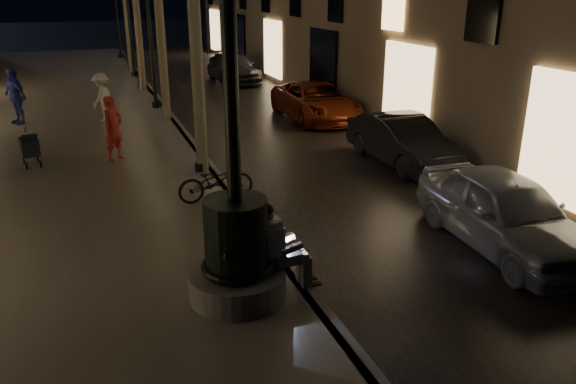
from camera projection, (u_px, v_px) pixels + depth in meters
name	position (u px, v px, depth m)	size (l,w,h in m)	color
ground	(169.00, 118.00, 20.01)	(120.00, 120.00, 0.00)	black
cobble_lane	(250.00, 111.00, 20.97)	(6.00, 45.00, 0.02)	black
promenade	(48.00, 124.00, 18.69)	(8.00, 45.00, 0.20)	#605C55
curb_strip	(169.00, 115.00, 19.97)	(0.25, 45.00, 0.20)	#59595B
fountain_lamppost	(236.00, 232.00, 7.82)	(1.40, 1.40, 5.21)	#59595B
seated_man_laptop	(278.00, 244.00, 8.11)	(1.01, 0.34, 1.38)	gray
lamp_curb_a	(194.00, 42.00, 12.62)	(0.36, 0.36, 4.81)	black
lamp_curb_b	(149.00, 22.00, 19.67)	(0.36, 0.36, 4.81)	black
lamp_curb_c	(128.00, 12.00, 26.71)	(0.36, 0.36, 4.81)	black
lamp_curb_d	(116.00, 6.00, 33.76)	(0.36, 0.36, 4.81)	black
stroller	(30.00, 147.00, 13.87)	(0.51, 0.96, 0.97)	black
car_front	(505.00, 211.00, 9.92)	(1.62, 4.02, 1.37)	#9FA1A7
car_second	(402.00, 140.00, 14.62)	(1.35, 3.87, 1.27)	black
car_third	(316.00, 101.00, 19.59)	(2.09, 4.53, 1.26)	maroon
car_rear	(233.00, 68.00, 27.21)	(1.85, 4.56, 1.32)	#2D2E32
pedestrian_red	(113.00, 129.00, 14.25)	(0.60, 0.39, 1.64)	#B42B24
pedestrian_white	(102.00, 97.00, 18.43)	(1.01, 0.58, 1.57)	silver
pedestrian_blue	(15.00, 96.00, 17.98)	(1.05, 0.44, 1.80)	#293797
bicycle	(216.00, 181.00, 11.65)	(0.56, 1.60, 0.84)	black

